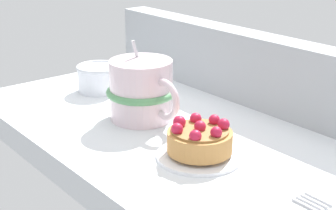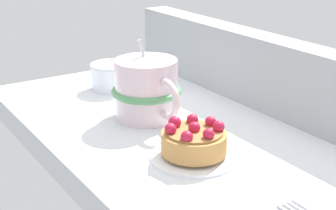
# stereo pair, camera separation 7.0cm
# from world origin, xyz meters

# --- Properties ---
(ground_plane) EXTENTS (0.79, 0.38, 0.04)m
(ground_plane) POSITION_xyz_m (0.00, 0.00, -0.02)
(ground_plane) COLOR silver
(window_rail_back) EXTENTS (0.77, 0.05, 0.12)m
(window_rail_back) POSITION_xyz_m (0.00, 0.17, 0.06)
(window_rail_back) COLOR #9EA3A8
(window_rail_back) RESTS_ON ground_plane
(dessert_plate) EXTENTS (0.11, 0.11, 0.01)m
(dessert_plate) POSITION_xyz_m (0.05, -0.04, 0.00)
(dessert_plate) COLOR white
(dessert_plate) RESTS_ON ground_plane
(raspberry_tart) EXTENTS (0.08, 0.08, 0.04)m
(raspberry_tart) POSITION_xyz_m (0.05, -0.04, 0.03)
(raspberry_tart) COLOR #B77F42
(raspberry_tart) RESTS_ON dessert_plate
(coffee_mug) EXTENTS (0.14, 0.11, 0.12)m
(coffee_mug) POSITION_xyz_m (-0.11, -0.02, 0.05)
(coffee_mug) COLOR silver
(coffee_mug) RESTS_ON ground_plane
(sugar_bowl) EXTENTS (0.08, 0.08, 0.05)m
(sugar_bowl) POSITION_xyz_m (-0.27, -0.00, 0.02)
(sugar_bowl) COLOR silver
(sugar_bowl) RESTS_ON ground_plane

